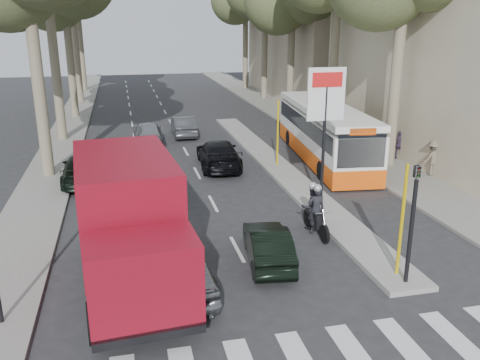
# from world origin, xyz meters

# --- Properties ---
(ground) EXTENTS (120.00, 120.00, 0.00)m
(ground) POSITION_xyz_m (0.00, 0.00, 0.00)
(ground) COLOR #28282B
(ground) RESTS_ON ground
(sidewalk_right) EXTENTS (3.20, 70.00, 0.12)m
(sidewalk_right) POSITION_xyz_m (8.60, 25.00, 0.06)
(sidewalk_right) COLOR gray
(sidewalk_right) RESTS_ON ground
(median_left) EXTENTS (2.40, 64.00, 0.12)m
(median_left) POSITION_xyz_m (-8.00, 28.00, 0.06)
(median_left) COLOR gray
(median_left) RESTS_ON ground
(traffic_island) EXTENTS (1.50, 26.00, 0.16)m
(traffic_island) POSITION_xyz_m (3.25, 11.00, 0.08)
(traffic_island) COLOR gray
(traffic_island) RESTS_ON ground
(building_far) EXTENTS (11.00, 20.00, 16.00)m
(building_far) POSITION_xyz_m (15.50, 34.00, 8.00)
(building_far) COLOR #B7A88E
(building_far) RESTS_ON ground
(billboard) EXTENTS (1.50, 12.10, 5.60)m
(billboard) POSITION_xyz_m (3.25, 5.00, 3.70)
(billboard) COLOR yellow
(billboard) RESTS_ON ground
(traffic_light_island) EXTENTS (0.16, 0.41, 3.60)m
(traffic_light_island) POSITION_xyz_m (3.25, -1.50, 2.49)
(traffic_light_island) COLOR black
(traffic_light_island) RESTS_ON ground
(silver_hatchback) EXTENTS (1.95, 4.23, 1.40)m
(silver_hatchback) POSITION_xyz_m (-3.05, -0.17, 0.70)
(silver_hatchback) COLOR #93979B
(silver_hatchback) RESTS_ON ground
(dark_hatchback) EXTENTS (1.70, 3.70, 1.18)m
(dark_hatchback) POSITION_xyz_m (-0.17, 0.87, 0.59)
(dark_hatchback) COLOR black
(dark_hatchback) RESTS_ON ground
(queue_car_a) EXTENTS (2.18, 4.38, 1.19)m
(queue_car_a) POSITION_xyz_m (-3.50, 8.10, 0.60)
(queue_car_a) COLOR #46494D
(queue_car_a) RESTS_ON ground
(queue_car_b) EXTENTS (2.28, 4.99, 1.41)m
(queue_car_b) POSITION_xyz_m (0.34, 11.80, 0.71)
(queue_car_b) COLOR black
(queue_car_b) RESTS_ON ground
(queue_car_c) EXTENTS (1.90, 4.38, 1.47)m
(queue_car_c) POSITION_xyz_m (-2.92, 17.56, 0.74)
(queue_car_c) COLOR #94959C
(queue_car_c) RESTS_ON ground
(queue_car_d) EXTENTS (1.39, 3.93, 1.29)m
(queue_car_d) POSITION_xyz_m (-0.50, 19.65, 0.65)
(queue_car_d) COLOR #505258
(queue_car_d) RESTS_ON ground
(queue_car_e) EXTENTS (1.90, 4.53, 1.31)m
(queue_car_e) POSITION_xyz_m (-6.30, 10.72, 0.65)
(queue_car_e) COLOR black
(queue_car_e) RESTS_ON ground
(red_truck) EXTENTS (3.12, 7.04, 3.66)m
(red_truck) POSITION_xyz_m (-4.34, 0.40, 1.93)
(red_truck) COLOR black
(red_truck) RESTS_ON ground
(city_bus) EXTENTS (3.55, 11.45, 2.97)m
(city_bus) POSITION_xyz_m (6.20, 12.06, 1.56)
(city_bus) COLOR #FA580D
(city_bus) RESTS_ON ground
(motorcycle) EXTENTS (0.80, 2.20, 1.87)m
(motorcycle) POSITION_xyz_m (2.09, 2.79, 0.85)
(motorcycle) COLOR black
(motorcycle) RESTS_ON ground
(pedestrian_near) EXTENTS (0.99, 0.89, 1.54)m
(pedestrian_near) POSITION_xyz_m (10.00, 10.78, 0.89)
(pedestrian_near) COLOR #43344E
(pedestrian_near) RESTS_ON sidewalk_right
(pedestrian_far) EXTENTS (1.16, 0.65, 1.70)m
(pedestrian_far) POSITION_xyz_m (10.00, 7.70, 0.97)
(pedestrian_far) COLOR #6D6251
(pedestrian_far) RESTS_ON sidewalk_right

